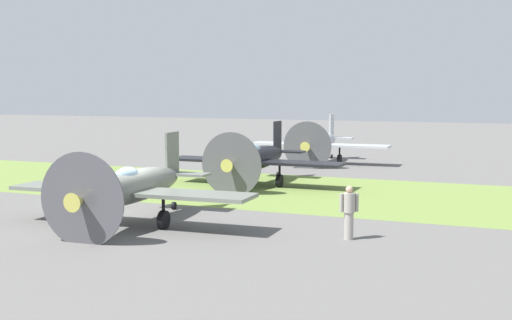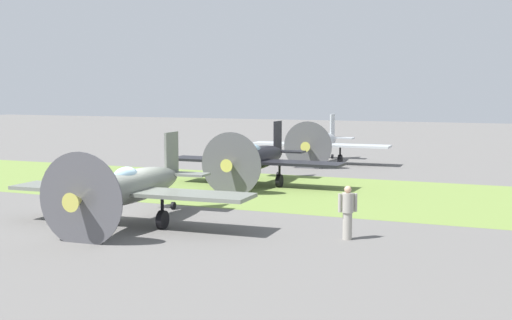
% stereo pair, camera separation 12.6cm
% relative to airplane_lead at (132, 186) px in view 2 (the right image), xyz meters
% --- Properties ---
extents(ground_plane, '(160.00, 160.00, 0.00)m').
position_rel_airplane_lead_xyz_m(ground_plane, '(0.56, -0.42, -1.36)').
color(ground_plane, '#605E5B').
extents(grass_verge, '(120.00, 11.00, 0.01)m').
position_rel_airplane_lead_xyz_m(grass_verge, '(0.56, -9.57, -1.36)').
color(grass_verge, olive).
rests_on(grass_verge, ground).
extents(airplane_lead, '(9.11, 7.21, 3.25)m').
position_rel_airplane_lead_xyz_m(airplane_lead, '(0.00, 0.00, 0.00)').
color(airplane_lead, slate).
rests_on(airplane_lead, ground).
extents(airplane_wingman, '(8.97, 7.14, 3.22)m').
position_rel_airplane_lead_xyz_m(airplane_wingman, '(-0.31, -10.76, -0.01)').
color(airplane_wingman, black).
rests_on(airplane_wingman, ground).
extents(airplane_trail, '(9.07, 7.20, 3.24)m').
position_rel_airplane_lead_xyz_m(airplane_trail, '(-0.38, -21.51, -0.00)').
color(airplane_trail, '#B2B7BC').
rests_on(airplane_trail, ground).
extents(ground_crew_mechanic, '(0.55, 0.39, 1.73)m').
position_rel_airplane_lead_xyz_m(ground_crew_mechanic, '(-7.66, -0.60, -0.45)').
color(ground_crew_mechanic, '#9E998E').
rests_on(ground_crew_mechanic, ground).
extents(fuel_drum, '(0.60, 0.60, 0.90)m').
position_rel_airplane_lead_xyz_m(fuel_drum, '(4.18, -5.83, -0.91)').
color(fuel_drum, '#476633').
rests_on(fuel_drum, ground).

